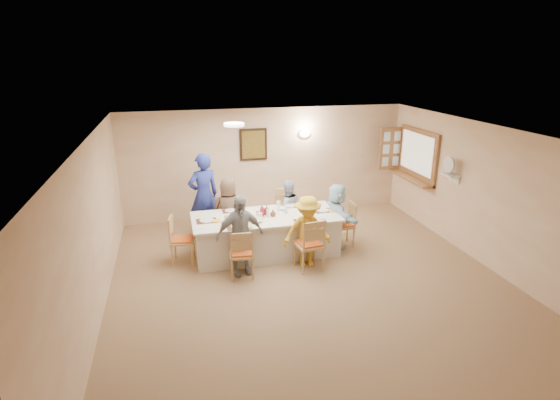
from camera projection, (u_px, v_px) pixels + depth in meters
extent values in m
plane|color=#90724D|center=(312.00, 285.00, 7.22)|extent=(7.00, 7.00, 0.00)
plane|color=tan|center=(266.00, 163.00, 10.04)|extent=(6.50, 0.00, 6.50)
plane|color=tan|center=(447.00, 359.00, 3.61)|extent=(6.50, 0.00, 6.50)
plane|color=tan|center=(92.00, 235.00, 6.07)|extent=(0.00, 7.00, 7.00)
plane|color=tan|center=(492.00, 199.00, 7.57)|extent=(0.00, 7.00, 7.00)
plane|color=white|center=(316.00, 135.00, 6.42)|extent=(7.00, 7.00, 0.00)
cube|color=black|center=(253.00, 144.00, 9.80)|extent=(0.62, 0.04, 0.72)
cube|color=black|center=(254.00, 145.00, 9.78)|extent=(0.52, 0.02, 0.62)
ellipsoid|color=white|center=(305.00, 134.00, 9.98)|extent=(0.26, 0.09, 0.18)
cylinder|color=white|center=(234.00, 124.00, 7.58)|extent=(0.36, 0.36, 0.05)
cube|color=#945C35|center=(418.00, 155.00, 9.69)|extent=(0.06, 1.50, 1.15)
cube|color=#945C35|center=(411.00, 178.00, 9.83)|extent=(0.30, 1.50, 0.05)
cube|color=#945C35|center=(391.00, 149.00, 10.33)|extent=(0.55, 0.04, 1.00)
cube|color=white|center=(451.00, 175.00, 8.46)|extent=(0.22, 0.36, 0.03)
cube|color=beige|center=(266.00, 235.00, 8.28)|extent=(2.74, 1.16, 0.76)
imported|color=brown|center=(229.00, 211.00, 8.67)|extent=(0.70, 0.48, 1.35)
imported|color=#A3AFC7|center=(287.00, 209.00, 8.97)|extent=(0.66, 0.54, 1.22)
imported|color=#9B9B9B|center=(240.00, 235.00, 7.41)|extent=(0.95, 0.63, 1.43)
imported|color=gold|center=(307.00, 232.00, 7.70)|extent=(0.91, 0.59, 1.31)
imported|color=#BFEAFF|center=(337.00, 215.00, 8.52)|extent=(1.22, 0.47, 1.28)
imported|color=navy|center=(204.00, 195.00, 8.93)|extent=(0.88, 0.79, 1.77)
cube|color=#472B19|center=(237.00, 227.00, 7.63)|extent=(0.38, 0.28, 0.01)
cylinder|color=white|center=(237.00, 226.00, 7.63)|extent=(0.22, 0.22, 0.01)
cube|color=gold|center=(248.00, 227.00, 7.62)|extent=(0.14, 0.14, 0.01)
cube|color=#472B19|center=(303.00, 221.00, 7.91)|extent=(0.32, 0.24, 0.01)
cylinder|color=white|center=(303.00, 220.00, 7.90)|extent=(0.24, 0.24, 0.02)
cube|color=gold|center=(313.00, 221.00, 7.90)|extent=(0.13, 0.13, 0.01)
cube|color=#472B19|center=(231.00, 211.00, 8.40)|extent=(0.33, 0.24, 0.01)
cylinder|color=white|center=(231.00, 210.00, 8.40)|extent=(0.22, 0.22, 0.01)
cube|color=gold|center=(240.00, 211.00, 8.40)|extent=(0.14, 0.14, 0.01)
cube|color=#472B19|center=(291.00, 206.00, 8.68)|extent=(0.34, 0.25, 0.01)
cylinder|color=white|center=(291.00, 205.00, 8.68)|extent=(0.25, 0.25, 0.02)
cube|color=gold|center=(300.00, 206.00, 8.67)|extent=(0.15, 0.15, 0.01)
cube|color=#472B19|center=(207.00, 221.00, 7.90)|extent=(0.37, 0.27, 0.01)
cylinder|color=white|center=(207.00, 220.00, 7.90)|extent=(0.25, 0.25, 0.02)
cube|color=gold|center=(217.00, 221.00, 7.89)|extent=(0.14, 0.14, 0.01)
cube|color=#472B19|center=(322.00, 211.00, 8.41)|extent=(0.34, 0.25, 0.01)
cylinder|color=white|center=(323.00, 210.00, 8.41)|extent=(0.23, 0.23, 0.01)
cube|color=gold|center=(332.00, 210.00, 8.41)|extent=(0.15, 0.15, 0.01)
imported|color=white|center=(224.00, 223.00, 7.69)|extent=(0.16, 0.16, 0.08)
imported|color=white|center=(278.00, 203.00, 8.71)|extent=(0.12, 0.12, 0.08)
imported|color=white|center=(256.00, 221.00, 7.84)|extent=(0.39, 0.39, 0.06)
imported|color=white|center=(281.00, 208.00, 8.47)|extent=(0.24, 0.24, 0.06)
imported|color=#B90F2D|center=(262.00, 210.00, 8.10)|extent=(0.14, 0.14, 0.23)
imported|color=brown|center=(267.00, 210.00, 8.19)|extent=(0.14, 0.14, 0.19)
imported|color=brown|center=(273.00, 213.00, 8.11)|extent=(0.16, 0.16, 0.13)
cylinder|color=silver|center=(257.00, 213.00, 8.15)|extent=(0.07, 0.07, 0.10)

